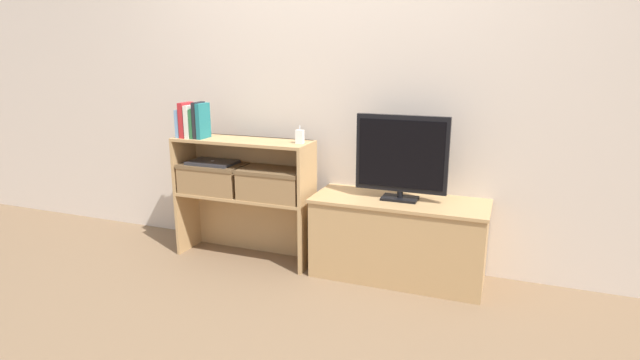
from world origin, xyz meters
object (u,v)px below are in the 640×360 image
tv_stand (398,239)px  storage_basket_right (273,182)px  book_teal (203,121)px  book_forest (195,123)px  book_crimson (186,120)px  baby_monitor (300,137)px  laptop (213,162)px  book_skyblue (182,123)px  storage_basket_left (213,176)px  book_ivory (192,121)px  tv (401,156)px  book_charcoal (199,120)px

tv_stand → storage_basket_right: 0.90m
book_teal → book_forest: bearing=180.0°
book_crimson → baby_monitor: (0.82, 0.05, -0.07)m
storage_basket_right → laptop: bearing=-180.0°
tv_stand → book_teal: bearing=-175.2°
book_skyblue → book_crimson: book_crimson is taller
baby_monitor → storage_basket_left: (-0.65, -0.01, -0.32)m
storage_basket_right → baby_monitor: bearing=4.5°
laptop → book_crimson: bearing=-168.0°
book_skyblue → book_crimson: (0.04, 0.00, 0.02)m
book_ivory → book_crimson: bearing=180.0°
tv → storage_basket_right: bearing=-174.9°
tv → book_forest: 1.41m
book_charcoal → laptop: bearing=28.1°
book_teal → book_charcoal: bearing=180.0°
book_ivory → laptop: bearing=15.8°
book_crimson → book_ivory: bearing=0.0°
book_teal → storage_basket_left: 0.39m
baby_monitor → laptop: (-0.65, -0.02, -0.22)m
tv → book_ivory: bearing=-175.6°
book_crimson → tv: bearing=4.3°
book_skyblue → baby_monitor: book_skyblue is taller
book_forest → laptop: book_forest is taller
book_skyblue → baby_monitor: 0.86m
book_skyblue → book_charcoal: (0.14, 0.00, 0.03)m
tv_stand → book_skyblue: bearing=-175.8°
tv_stand → book_forest: bearing=-175.4°
tv_stand → book_skyblue: 1.65m
book_skyblue → book_crimson: size_ratio=0.79×
book_crimson → storage_basket_right: book_crimson is taller
tv_stand → book_ivory: 1.59m
tv → book_forest: tv is taller
book_forest → book_skyblue: bearing=180.0°
baby_monitor → storage_basket_left: 0.73m
book_crimson → book_forest: book_crimson is taller
book_crimson → book_forest: bearing=0.0°
book_crimson → book_charcoal: book_charcoal is taller
book_ivory → storage_basket_right: 0.70m
book_ivory → tv_stand: bearing=4.5°
storage_basket_left → book_skyblue: bearing=-170.2°
book_teal → book_crimson: bearing=180.0°
book_teal → tv: bearing=4.7°
book_crimson → storage_basket_left: book_crimson is taller
book_charcoal → storage_basket_left: (0.07, 0.04, -0.39)m
tv → book_forest: bearing=-175.5°
baby_monitor → tv: bearing=5.3°
storage_basket_left → baby_monitor: bearing=1.3°
book_charcoal → book_teal: size_ratio=1.03×
book_crimson → storage_basket_right: 0.74m
book_charcoal → book_teal: (0.03, 0.00, -0.00)m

